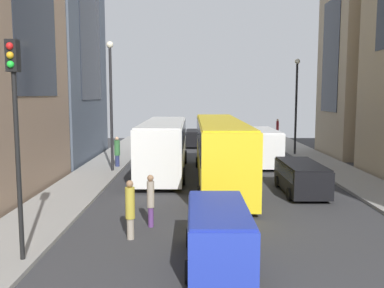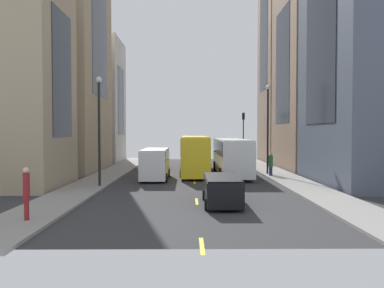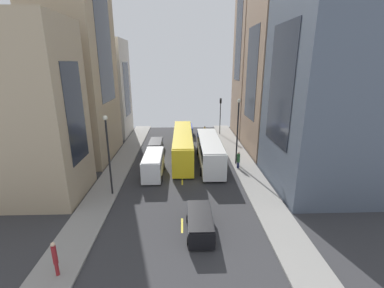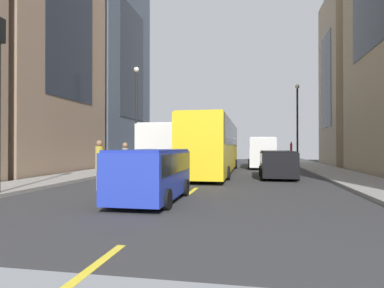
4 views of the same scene
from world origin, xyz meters
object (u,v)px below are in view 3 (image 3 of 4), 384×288
at_px(pedestrian_walking_far, 202,134).
at_px(pedestrian_waiting_curb, 238,160).
at_px(car_black_1, 156,145).
at_px(car_blue_2, 187,130).
at_px(delivery_van_white, 153,163).
at_px(traffic_light_near_corner, 220,110).
at_px(city_bus_white, 210,149).
at_px(pedestrian_crossing_mid, 205,132).
at_px(car_black_0, 200,222).
at_px(pedestrian_crossing_near, 55,257).
at_px(streetcar_yellow, 183,143).

xyz_separation_m(pedestrian_walking_far, pedestrian_waiting_curb, (-3.55, 12.76, 0.12)).
relative_size(car_black_1, car_blue_2, 1.07).
relative_size(delivery_van_white, traffic_light_near_corner, 0.95).
bearing_deg(pedestrian_walking_far, city_bus_white, 38.45).
bearing_deg(pedestrian_crossing_mid, city_bus_white, -160.91).
bearing_deg(traffic_light_near_corner, delivery_van_white, 60.50).
relative_size(pedestrian_waiting_curb, pedestrian_crossing_mid, 0.97).
height_order(car_black_1, pedestrian_crossing_mid, pedestrian_crossing_mid).
bearing_deg(pedestrian_walking_far, pedestrian_waiting_curb, 52.89).
bearing_deg(pedestrian_walking_far, car_black_1, -15.31).
height_order(pedestrian_walking_far, pedestrian_waiting_curb, pedestrian_waiting_curb).
height_order(car_black_0, pedestrian_waiting_curb, pedestrian_waiting_curb).
height_order(pedestrian_crossing_near, traffic_light_near_corner, traffic_light_near_corner).
bearing_deg(car_black_0, traffic_light_near_corner, -100.62).
xyz_separation_m(pedestrian_walking_far, pedestrian_crossing_mid, (-0.58, -1.38, 0.01)).
height_order(car_black_0, pedestrian_crossing_mid, pedestrian_crossing_mid).
bearing_deg(streetcar_yellow, pedestrian_walking_far, -110.75).
bearing_deg(pedestrian_crossing_near, pedestrian_walking_far, 0.25).
bearing_deg(pedestrian_waiting_curb, traffic_light_near_corner, 122.32).
bearing_deg(traffic_light_near_corner, car_black_1, 40.25).
bearing_deg(car_blue_2, pedestrian_waiting_curb, 110.01).
xyz_separation_m(city_bus_white, pedestrian_walking_far, (0.21, -11.05, -0.90)).
xyz_separation_m(car_blue_2, pedestrian_crossing_mid, (-2.94, 2.11, 0.10)).
relative_size(delivery_van_white, car_blue_2, 1.41).
height_order(streetcar_yellow, pedestrian_walking_far, streetcar_yellow).
distance_m(car_black_1, car_blue_2, 10.17).
height_order(streetcar_yellow, delivery_van_white, streetcar_yellow).
bearing_deg(city_bus_white, pedestrian_walking_far, -88.89).
bearing_deg(city_bus_white, delivery_van_white, 25.20).
height_order(pedestrian_crossing_near, pedestrian_waiting_curb, pedestrian_crossing_near).
bearing_deg(pedestrian_waiting_curb, pedestrian_crossing_mid, 133.98).
distance_m(pedestrian_walking_far, traffic_light_near_corner, 6.07).
bearing_deg(car_black_0, streetcar_yellow, -85.74).
height_order(city_bus_white, car_blue_2, city_bus_white).
bearing_deg(delivery_van_white, car_blue_2, -103.37).
distance_m(car_black_0, pedestrian_crossing_near, 9.83).
relative_size(car_black_0, pedestrian_crossing_mid, 2.17).
bearing_deg(delivery_van_white, streetcar_yellow, -120.18).
distance_m(city_bus_white, pedestrian_crossing_near, 21.47).
relative_size(delivery_van_white, car_black_0, 1.33).
distance_m(delivery_van_white, car_black_0, 12.02).
distance_m(car_black_1, pedestrian_waiting_curb, 12.97).
relative_size(streetcar_yellow, pedestrian_walking_far, 7.35).
bearing_deg(pedestrian_waiting_curb, city_bus_white, -175.09).
bearing_deg(pedestrian_walking_far, pedestrian_crossing_near, 17.16).
height_order(car_black_1, pedestrian_waiting_curb, pedestrian_waiting_curb).
xyz_separation_m(streetcar_yellow, car_black_0, (-1.26, 16.91, -1.20)).
xyz_separation_m(city_bus_white, car_blue_2, (2.58, -14.54, -0.98)).
height_order(car_black_0, car_blue_2, car_blue_2).
bearing_deg(delivery_van_white, pedestrian_crossing_mid, -114.61).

